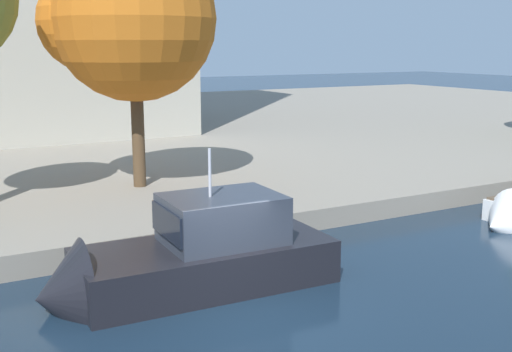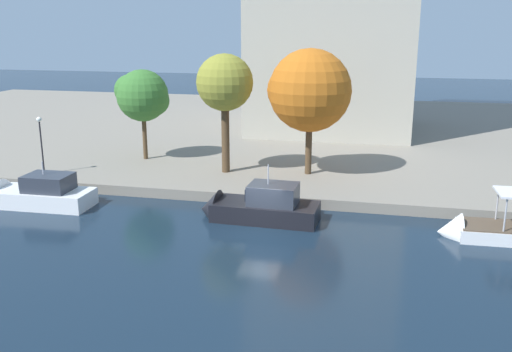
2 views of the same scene
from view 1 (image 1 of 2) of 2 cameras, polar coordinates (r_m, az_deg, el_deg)
ground_plane at (r=15.85m, az=-0.68°, el=-12.36°), size 220.00×220.00×0.00m
dock_promenade at (r=46.34m, az=-20.34°, el=3.36°), size 120.00×55.00×0.76m
motor_yacht_2 at (r=17.24m, az=-6.46°, el=-7.83°), size 7.96×3.10×4.73m
tree_3 at (r=26.18m, az=-11.56°, el=13.91°), size 6.79×6.48×9.93m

